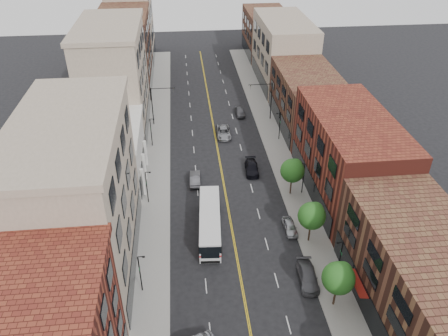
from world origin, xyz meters
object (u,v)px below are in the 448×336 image
object	(u,v)px
car_lane_behind	(195,178)
city_bus	(210,221)
car_lane_b	(224,132)
car_parked_mid	(308,276)
car_parked_far	(290,227)
car_lane_c	(240,112)
car_lane_a	(252,168)

from	to	relation	value
car_lane_behind	city_bus	bearing A→B (deg)	99.18
car_lane_b	city_bus	bearing A→B (deg)	-98.13
car_lane_behind	car_lane_b	bearing A→B (deg)	-110.15
city_bus	car_parked_mid	bearing A→B (deg)	-38.89
car_parked_far	car_lane_c	world-z (taller)	car_lane_c
car_parked_mid	car_lane_a	world-z (taller)	car_parked_mid
city_bus	car_lane_c	distance (m)	34.38
car_parked_mid	car_lane_c	world-z (taller)	car_parked_mid
car_parked_far	car_lane_b	size ratio (longest dim) A/B	0.71
car_parked_mid	car_lane_behind	size ratio (longest dim) A/B	1.14
city_bus	car_lane_b	world-z (taller)	city_bus
car_lane_a	car_parked_mid	bearing A→B (deg)	-79.63
city_bus	car_parked_far	bearing A→B (deg)	-1.00
city_bus	car_parked_mid	distance (m)	14.01
car_lane_behind	car_lane_c	distance (m)	24.07
car_lane_a	car_lane_c	bearing A→B (deg)	91.09
car_lane_behind	car_lane_a	size ratio (longest dim) A/B	0.89
car_lane_a	car_parked_far	bearing A→B (deg)	-75.54
car_parked_far	car_lane_behind	size ratio (longest dim) A/B	0.87
city_bus	car_lane_b	xyz separation A→B (m)	(4.35, 25.31, -1.02)
city_bus	car_parked_far	size ratio (longest dim) A/B	3.14
city_bus	car_parked_far	world-z (taller)	city_bus
car_parked_far	car_lane_a	bearing A→B (deg)	99.95
city_bus	car_parked_far	xyz separation A→B (m)	(10.25, -0.88, -1.12)
city_bus	car_lane_a	size ratio (longest dim) A/B	2.45
car_lane_behind	car_lane_a	distance (m)	9.12
car_lane_behind	car_lane_b	xyz separation A→B (m)	(5.74, 13.98, 0.02)
car_lane_a	car_lane_b	distance (m)	12.41
car_lane_c	car_lane_a	bearing A→B (deg)	-94.19
car_parked_mid	car_parked_far	xyz separation A→B (m)	(0.00, 8.61, -0.08)
car_parked_far	car_lane_behind	bearing A→B (deg)	132.65
city_bus	car_lane_behind	bearing A→B (deg)	100.90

